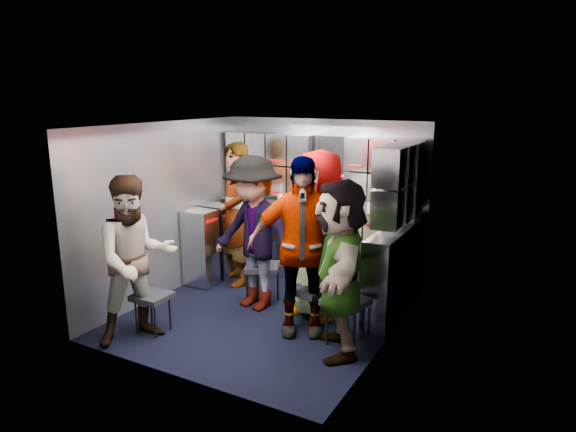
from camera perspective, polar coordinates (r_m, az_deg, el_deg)
The scene contains 29 objects.
floor at distance 5.89m, azimuth -2.48°, elevation -10.78°, with size 3.00×3.00×0.00m, color black.
wall_back at distance 6.84m, azimuth 3.93°, elevation 1.89°, with size 2.80×0.04×2.10m, color gray.
wall_left at distance 6.37m, azimuth -13.44°, elevation 0.68°, with size 0.04×3.00×2.10m, color gray.
wall_right at distance 4.99m, azimuth 11.32°, elevation -2.74°, with size 0.04×3.00×2.10m, color gray.
ceiling at distance 5.38m, azimuth -2.71°, elevation 10.05°, with size 2.80×3.00×0.02m, color silver.
cart_bank_back at distance 6.79m, azimuth 3.11°, elevation -3.01°, with size 2.68×0.38×0.99m, color #A5AAB6.
cart_bank_left at distance 6.79m, azimuth -8.71°, elevation -3.15°, with size 0.38×0.76×0.99m, color #A5AAB6.
counter at distance 6.66m, azimuth 3.16°, elevation 1.28°, with size 2.68×0.42×0.03m, color #ADAFB4.
locker_bank_back at distance 6.63m, azimuth 3.44°, elevation 5.39°, with size 2.68×0.28×0.82m, color #A5AAB6.
locker_bank_right at distance 5.59m, azimuth 12.24°, elevation 3.59°, with size 0.28×1.00×0.82m, color #A5AAB6.
right_cabinet at distance 5.75m, azimuth 11.46°, elevation -6.33°, with size 0.28×1.20×1.00m, color #A5AAB6.
coffee_niche at distance 6.61m, azimuth 5.08°, elevation 5.17°, with size 0.46×0.16×0.84m, color black, non-canonical shape.
red_latch_strip at distance 6.51m, azimuth 2.39°, elevation -0.21°, with size 2.60×0.02×0.03m, color #990709.
jump_seat_near_left at distance 5.53m, azimuth -14.87°, elevation -8.82°, with size 0.35×0.34×0.41m.
jump_seat_mid_left at distance 6.08m, azimuth -2.87°, elevation -5.91°, with size 0.50×0.49×0.46m.
jump_seat_center at distance 5.90m, azimuth 4.11°, elevation -6.90°, with size 0.42×0.40×0.42m.
jump_seat_mid_right at distance 5.51m, azimuth 2.25°, elevation -8.49°, with size 0.40×0.39×0.41m.
jump_seat_near_right at distance 5.13m, azimuth 6.43°, elevation -9.68°, with size 0.46×0.44×0.47m.
attendant_standing at distance 6.58m, azimuth -5.87°, elevation 0.18°, with size 0.67×0.44×1.83m, color black.
attendant_arc_a at distance 5.25m, azimuth -16.53°, elevation -4.67°, with size 0.81×0.63×1.67m, color black.
attendant_arc_b at distance 5.79m, azimuth -3.86°, elevation -1.96°, with size 1.14×0.65×1.76m, color black.
attendant_arc_c at distance 5.57m, azimuth 3.44°, elevation -2.11°, with size 0.90×0.59×1.85m, color black.
attendant_arc_d at distance 5.17m, azimuth 1.41°, elevation -3.41°, with size 1.08×0.45×1.84m, color black.
attendant_arc_e at distance 4.82m, azimuth 5.75°, elevation -5.74°, with size 1.56×0.50×1.68m, color black.
bottle_left at distance 6.81m, azimuth -0.67°, elevation 2.65°, with size 0.07×0.07×0.22m, color white.
bottle_mid at distance 6.50m, azimuth 4.64°, elevation 2.30°, with size 0.06×0.06×0.27m, color white.
bottle_right at distance 6.33m, azimuth 8.62°, elevation 1.76°, with size 0.07×0.07×0.24m, color white.
cup_left at distance 6.82m, azimuth -0.77°, elevation 2.15°, with size 0.09×0.09×0.10m, color #C9BA8D.
cup_right at distance 6.31m, azimuth 9.15°, elevation 1.04°, with size 0.08×0.08×0.10m, color #C9BA8D.
Camera 1 is at (2.79, -4.59, 2.42)m, focal length 32.00 mm.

